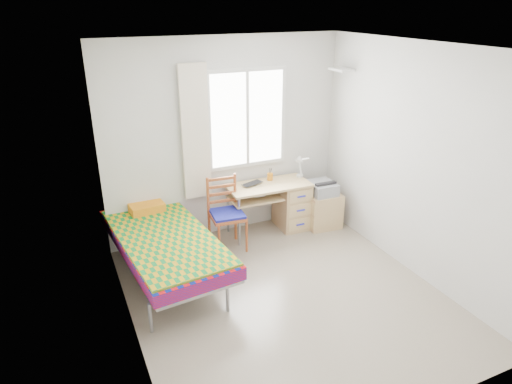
# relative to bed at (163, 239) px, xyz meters

# --- Properties ---
(floor) EXTENTS (3.50, 3.50, 0.00)m
(floor) POSITION_rel_bed_xyz_m (1.06, -1.04, -0.44)
(floor) COLOR #BCAD93
(floor) RESTS_ON ground
(ceiling) EXTENTS (3.50, 3.50, 0.00)m
(ceiling) POSITION_rel_bed_xyz_m (1.06, -1.04, 2.16)
(ceiling) COLOR white
(ceiling) RESTS_ON wall_back
(wall_back) EXTENTS (3.20, 0.00, 3.20)m
(wall_back) POSITION_rel_bed_xyz_m (1.06, 0.71, 0.86)
(wall_back) COLOR silver
(wall_back) RESTS_ON ground
(wall_left) EXTENTS (0.00, 3.50, 3.50)m
(wall_left) POSITION_rel_bed_xyz_m (-0.54, -1.04, 0.86)
(wall_left) COLOR silver
(wall_left) RESTS_ON ground
(wall_right) EXTENTS (0.00, 3.50, 3.50)m
(wall_right) POSITION_rel_bed_xyz_m (2.66, -1.04, 0.86)
(wall_right) COLOR silver
(wall_right) RESTS_ON ground
(window) EXTENTS (1.10, 0.04, 1.30)m
(window) POSITION_rel_bed_xyz_m (1.36, 0.69, 1.11)
(window) COLOR white
(window) RESTS_ON wall_back
(curtain) EXTENTS (0.35, 0.05, 1.70)m
(curtain) POSITION_rel_bed_xyz_m (0.64, 0.64, 1.01)
(curtain) COLOR white
(curtain) RESTS_ON wall_back
(floating_shelf) EXTENTS (0.20, 0.32, 0.03)m
(floating_shelf) POSITION_rel_bed_xyz_m (2.55, 0.36, 1.71)
(floating_shelf) COLOR white
(floating_shelf) RESTS_ON wall_right
(bed) EXTENTS (1.18, 2.18, 0.90)m
(bed) POSITION_rel_bed_xyz_m (0.00, 0.00, 0.00)
(bed) COLOR #93959B
(bed) RESTS_ON floor
(desk) EXTENTS (1.13, 0.55, 0.70)m
(desk) POSITION_rel_bed_xyz_m (1.85, 0.42, -0.06)
(desk) COLOR tan
(desk) RESTS_ON floor
(chair) EXTENTS (0.45, 0.45, 0.95)m
(chair) POSITION_rel_bed_xyz_m (0.88, 0.25, 0.09)
(chair) COLOR maroon
(chair) RESTS_ON floor
(cabinet) EXTENTS (0.50, 0.45, 0.50)m
(cabinet) POSITION_rel_bed_xyz_m (2.32, 0.25, -0.19)
(cabinet) COLOR tan
(cabinet) RESTS_ON floor
(printer) EXTENTS (0.36, 0.41, 0.17)m
(printer) POSITION_rel_bed_xyz_m (2.30, 0.27, 0.14)
(printer) COLOR gray
(printer) RESTS_ON cabinet
(laptop) EXTENTS (0.35, 0.28, 0.02)m
(laptop) POSITION_rel_bed_xyz_m (1.36, 0.46, 0.27)
(laptop) COLOR black
(laptop) RESTS_ON desk
(pen_cup) EXTENTS (0.08, 0.08, 0.10)m
(pen_cup) POSITION_rel_bed_xyz_m (1.64, 0.56, 0.31)
(pen_cup) COLOR orange
(pen_cup) RESTS_ON desk
(task_lamp) EXTENTS (0.21, 0.31, 0.37)m
(task_lamp) POSITION_rel_bed_xyz_m (2.02, 0.39, 0.49)
(task_lamp) COLOR white
(task_lamp) RESTS_ON desk
(book) EXTENTS (0.20, 0.25, 0.02)m
(book) POSITION_rel_bed_xyz_m (1.32, 0.45, 0.15)
(book) COLOR gray
(book) RESTS_ON desk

